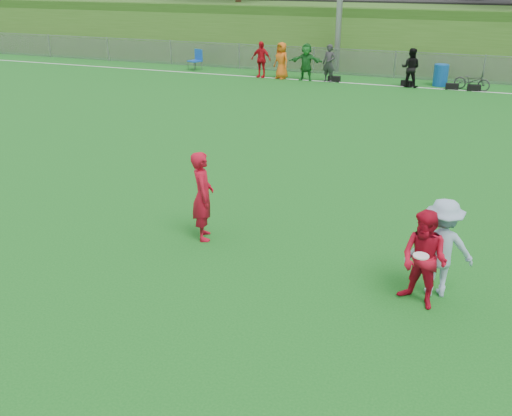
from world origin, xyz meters
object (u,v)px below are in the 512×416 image
at_px(player_red_left, 203,196).
at_px(bicycle, 472,81).
at_px(player_blue, 440,248).
at_px(player_red_center, 424,260).
at_px(recycling_bin, 441,75).
at_px(frisbee, 421,256).

xyz_separation_m(player_red_left, bicycle, (4.80, 17.28, -0.48)).
xyz_separation_m(player_blue, bicycle, (0.33, 17.89, -0.43)).
height_order(player_red_center, bicycle, player_red_center).
distance_m(player_red_center, recycling_bin, 18.86).
bearing_deg(frisbee, player_red_center, 83.91).
bearing_deg(player_red_center, player_red_left, -166.55).
distance_m(player_red_center, frisbee, 0.45).
relative_size(player_blue, bicycle, 1.08).
bearing_deg(recycling_bin, player_red_center, -87.54).
bearing_deg(bicycle, player_red_left, -178.11).
distance_m(player_blue, recycling_bin, 18.43).
height_order(player_red_center, recycling_bin, player_red_center).
xyz_separation_m(recycling_bin, bicycle, (1.35, -0.51, -0.07)).
height_order(player_red_center, frisbee, player_red_center).
height_order(player_blue, bicycle, player_blue).
relative_size(player_red_left, bicycle, 1.15).
bearing_deg(recycling_bin, player_blue, -86.82).
bearing_deg(frisbee, recycling_bin, 92.29).
height_order(player_red_center, player_blue, player_blue).
bearing_deg(frisbee, player_blue, 72.51).
xyz_separation_m(player_red_center, player_blue, (0.22, 0.44, 0.03)).
relative_size(player_red_left, player_red_center, 1.11).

